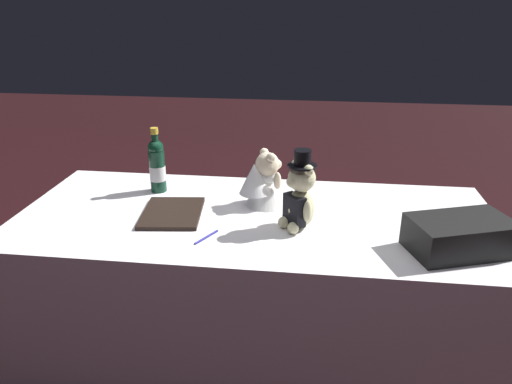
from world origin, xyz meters
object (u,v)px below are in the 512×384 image
(teddy_bear_groom, at_px, (300,196))
(champagne_bottle, at_px, (157,165))
(guestbook, at_px, (172,213))
(signing_pen, at_px, (207,237))
(gift_case_black, at_px, (460,235))
(teddy_bear_bride, at_px, (264,182))

(teddy_bear_groom, xyz_separation_m, champagne_bottle, (-0.64, 0.29, -0.01))
(guestbook, bearing_deg, teddy_bear_groom, -12.07)
(signing_pen, bearing_deg, teddy_bear_groom, 20.91)
(teddy_bear_groom, distance_m, guestbook, 0.52)
(teddy_bear_groom, relative_size, signing_pen, 2.56)
(signing_pen, xyz_separation_m, guestbook, (-0.18, 0.17, 0.00))
(champagne_bottle, relative_size, guestbook, 1.01)
(champagne_bottle, relative_size, gift_case_black, 0.76)
(champagne_bottle, height_order, signing_pen, champagne_bottle)
(teddy_bear_groom, bearing_deg, teddy_bear_bride, 127.25)
(teddy_bear_bride, height_order, signing_pen, teddy_bear_bride)
(teddy_bear_groom, height_order, champagne_bottle, teddy_bear_groom)
(signing_pen, distance_m, guestbook, 0.25)
(teddy_bear_groom, distance_m, teddy_bear_bride, 0.26)
(teddy_bear_bride, distance_m, champagne_bottle, 0.49)
(teddy_bear_groom, relative_size, gift_case_black, 0.80)
(champagne_bottle, distance_m, guestbook, 0.30)
(teddy_bear_bride, xyz_separation_m, gift_case_black, (0.71, -0.32, -0.04))
(teddy_bear_groom, height_order, teddy_bear_bride, teddy_bear_groom)
(gift_case_black, bearing_deg, teddy_bear_groom, 168.37)
(signing_pen, height_order, gift_case_black, gift_case_black)
(teddy_bear_groom, height_order, signing_pen, teddy_bear_groom)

